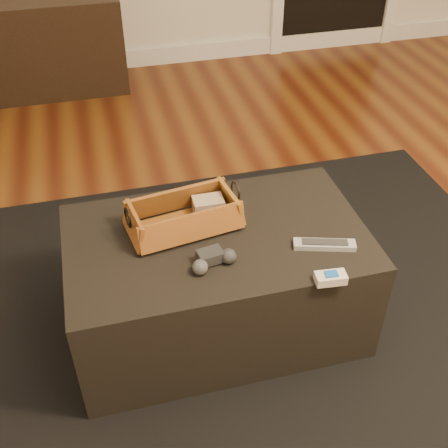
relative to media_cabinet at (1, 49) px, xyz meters
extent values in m
cube|color=brown|center=(1.03, -2.51, -0.30)|extent=(5.00, 5.50, 0.01)
cube|color=white|center=(1.03, 0.22, -0.23)|extent=(5.00, 0.04, 0.12)
cube|color=black|center=(0.00, 0.00, 0.00)|extent=(1.49, 0.45, 0.59)
cube|color=black|center=(0.82, -2.32, -0.29)|extent=(2.60, 2.00, 0.01)
cube|color=black|center=(0.82, -2.27, -0.07)|extent=(1.00, 0.60, 0.42)
cube|color=black|center=(0.71, -2.21, 0.16)|extent=(0.20, 0.09, 0.02)
cube|color=tan|center=(0.82, -2.15, 0.18)|extent=(0.11, 0.07, 0.06)
cube|color=#9A6222|center=(0.73, -2.20, 0.15)|extent=(0.35, 0.20, 0.01)
cube|color=#9F6323|center=(0.71, -2.11, 0.20)|extent=(0.36, 0.09, 0.09)
cube|color=#B16727|center=(0.74, -2.28, 0.20)|extent=(0.36, 0.09, 0.09)
cube|color=#A86826|center=(0.90, -2.17, 0.20)|extent=(0.06, 0.18, 0.09)
cube|color=brown|center=(0.56, -2.22, 0.20)|extent=(0.06, 0.18, 0.09)
torus|color=black|center=(0.91, -2.17, 0.24)|extent=(0.02, 0.07, 0.07)
torus|color=black|center=(0.54, -2.22, 0.24)|extent=(0.02, 0.07, 0.07)
cube|color=#242426|center=(0.77, -2.39, 0.16)|extent=(0.09, 0.07, 0.04)
sphere|color=#3E3E42|center=(0.73, -2.43, 0.16)|extent=(0.06, 0.06, 0.05)
sphere|color=#2B2B2D|center=(0.82, -2.40, 0.16)|extent=(0.06, 0.06, 0.05)
cube|color=#B8BBC0|center=(1.14, -2.41, 0.15)|extent=(0.20, 0.10, 0.02)
cube|color=#2A2A2C|center=(1.14, -2.41, 0.16)|extent=(0.15, 0.07, 0.00)
cube|color=beige|center=(1.10, -2.56, 0.15)|extent=(0.10, 0.06, 0.03)
cube|color=blue|center=(1.10, -2.56, 0.17)|extent=(0.04, 0.03, 0.01)
camera|label=1|loc=(0.48, -3.65, 1.32)|focal=45.00mm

